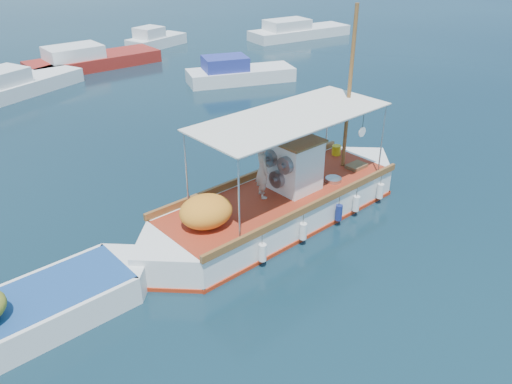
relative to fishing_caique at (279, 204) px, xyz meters
name	(u,v)px	position (x,y,z in m)	size (l,w,h in m)	color
ground	(277,227)	(-0.30, -0.38, -0.58)	(160.00, 160.00, 0.00)	black
fishing_caique	(279,204)	(0.00, 0.00, 0.00)	(10.63, 4.75, 6.67)	white
dinghy	(17,320)	(-8.02, -1.54, -0.21)	(7.11, 3.23, 1.78)	white
bg_boat_nw	(14,87)	(-6.36, 18.74, -0.09)	(7.67, 6.09, 1.80)	silver
bg_boat_n	(90,61)	(-1.28, 22.90, -0.09)	(9.05, 4.42, 1.80)	maroon
bg_boat_ne	(238,74)	(5.98, 15.24, -0.09)	(6.74, 3.23, 1.80)	silver
bg_boat_e	(297,32)	(16.40, 24.97, -0.09)	(9.16, 3.23, 1.80)	silver
bg_boat_far_n	(155,41)	(4.63, 27.18, -0.09)	(5.23, 4.01, 1.80)	silver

